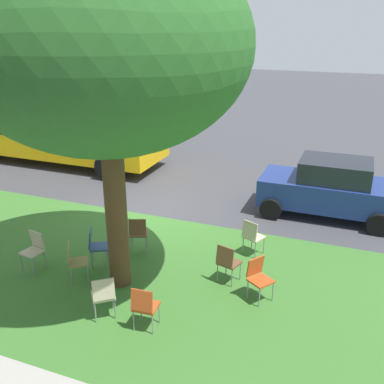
{
  "coord_description": "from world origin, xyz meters",
  "views": [
    {
      "loc": [
        -5.43,
        10.5,
        5.22
      ],
      "look_at": [
        -1.91,
        1.35,
        1.38
      ],
      "focal_mm": 41.22,
      "sensor_mm": 36.0,
      "label": 1
    }
  ],
  "objects_px": {
    "chair_2": "(34,248)",
    "chair_8": "(96,244)",
    "street_tree": "(105,46)",
    "chair_5": "(138,232)",
    "chair_1": "(103,294)",
    "chair_7": "(252,235)",
    "chair_3": "(259,276)",
    "chair_6": "(74,259)",
    "chair_0": "(227,261)",
    "parked_car": "(329,187)",
    "chair_4": "(144,305)",
    "school_bus": "(34,115)"
  },
  "relations": [
    {
      "from": "chair_4",
      "to": "chair_7",
      "type": "distance_m",
      "value": 3.54
    },
    {
      "from": "chair_6",
      "to": "chair_0",
      "type": "bearing_deg",
      "value": -160.07
    },
    {
      "from": "street_tree",
      "to": "chair_4",
      "type": "height_order",
      "value": "street_tree"
    },
    {
      "from": "chair_3",
      "to": "chair_7",
      "type": "height_order",
      "value": "same"
    },
    {
      "from": "chair_1",
      "to": "chair_8",
      "type": "bearing_deg",
      "value": -53.38
    },
    {
      "from": "street_tree",
      "to": "chair_0",
      "type": "bearing_deg",
      "value": -158.76
    },
    {
      "from": "chair_3",
      "to": "chair_5",
      "type": "distance_m",
      "value": 3.24
    },
    {
      "from": "chair_0",
      "to": "chair_6",
      "type": "distance_m",
      "value": 3.22
    },
    {
      "from": "street_tree",
      "to": "chair_0",
      "type": "xyz_separation_m",
      "value": [
        -2.11,
        -0.82,
        -4.28
      ]
    },
    {
      "from": "chair_4",
      "to": "chair_8",
      "type": "relative_size",
      "value": 1.0
    },
    {
      "from": "chair_7",
      "to": "school_bus",
      "type": "height_order",
      "value": "school_bus"
    },
    {
      "from": "chair_0",
      "to": "parked_car",
      "type": "distance_m",
      "value": 4.68
    },
    {
      "from": "chair_5",
      "to": "chair_7",
      "type": "xyz_separation_m",
      "value": [
        -2.58,
        -0.81,
        0.0
      ]
    },
    {
      "from": "parked_car",
      "to": "school_bus",
      "type": "relative_size",
      "value": 0.36
    },
    {
      "from": "street_tree",
      "to": "parked_car",
      "type": "bearing_deg",
      "value": -125.88
    },
    {
      "from": "chair_4",
      "to": "chair_7",
      "type": "bearing_deg",
      "value": -108.59
    },
    {
      "from": "street_tree",
      "to": "chair_3",
      "type": "xyz_separation_m",
      "value": [
        -2.84,
        -0.49,
        -4.28
      ]
    },
    {
      "from": "chair_1",
      "to": "chair_3",
      "type": "height_order",
      "value": "same"
    },
    {
      "from": "chair_5",
      "to": "school_bus",
      "type": "height_order",
      "value": "school_bus"
    },
    {
      "from": "street_tree",
      "to": "chair_5",
      "type": "bearing_deg",
      "value": -78.72
    },
    {
      "from": "chair_3",
      "to": "chair_4",
      "type": "height_order",
      "value": "same"
    },
    {
      "from": "street_tree",
      "to": "parked_car",
      "type": "distance_m",
      "value": 7.53
    },
    {
      "from": "street_tree",
      "to": "chair_1",
      "type": "relative_size",
      "value": 7.66
    },
    {
      "from": "chair_4",
      "to": "chair_5",
      "type": "bearing_deg",
      "value": -60.33
    },
    {
      "from": "chair_4",
      "to": "school_bus",
      "type": "relative_size",
      "value": 0.08
    },
    {
      "from": "chair_1",
      "to": "chair_3",
      "type": "bearing_deg",
      "value": -146.92
    },
    {
      "from": "chair_5",
      "to": "chair_8",
      "type": "relative_size",
      "value": 1.0
    },
    {
      "from": "chair_6",
      "to": "street_tree",
      "type": "bearing_deg",
      "value": -163.15
    },
    {
      "from": "chair_0",
      "to": "chair_4",
      "type": "relative_size",
      "value": 1.0
    },
    {
      "from": "chair_6",
      "to": "chair_7",
      "type": "distance_m",
      "value": 4.05
    },
    {
      "from": "chair_2",
      "to": "chair_8",
      "type": "height_order",
      "value": "same"
    },
    {
      "from": "chair_1",
      "to": "chair_6",
      "type": "distance_m",
      "value": 1.52
    },
    {
      "from": "street_tree",
      "to": "chair_6",
      "type": "xyz_separation_m",
      "value": [
        0.92,
        0.28,
        -4.28
      ]
    },
    {
      "from": "chair_5",
      "to": "parked_car",
      "type": "bearing_deg",
      "value": -136.48
    },
    {
      "from": "chair_0",
      "to": "chair_1",
      "type": "distance_m",
      "value": 2.66
    },
    {
      "from": "chair_1",
      "to": "chair_2",
      "type": "bearing_deg",
      "value": -22.36
    },
    {
      "from": "chair_3",
      "to": "chair_7",
      "type": "distance_m",
      "value": 1.77
    },
    {
      "from": "chair_0",
      "to": "chair_3",
      "type": "distance_m",
      "value": 0.81
    },
    {
      "from": "chair_3",
      "to": "school_bus",
      "type": "height_order",
      "value": "school_bus"
    },
    {
      "from": "street_tree",
      "to": "chair_2",
      "type": "distance_m",
      "value": 4.75
    },
    {
      "from": "chair_2",
      "to": "chair_8",
      "type": "distance_m",
      "value": 1.34
    },
    {
      "from": "chair_1",
      "to": "chair_8",
      "type": "relative_size",
      "value": 1.0
    },
    {
      "from": "chair_1",
      "to": "chair_7",
      "type": "height_order",
      "value": "same"
    },
    {
      "from": "chair_8",
      "to": "chair_0",
      "type": "bearing_deg",
      "value": -173.39
    },
    {
      "from": "street_tree",
      "to": "parked_car",
      "type": "xyz_separation_m",
      "value": [
        -3.75,
        -5.19,
        -3.96
      ]
    },
    {
      "from": "chair_4",
      "to": "chair_1",
      "type": "bearing_deg",
      "value": -1.91
    },
    {
      "from": "chair_0",
      "to": "chair_6",
      "type": "bearing_deg",
      "value": 19.93
    },
    {
      "from": "chair_4",
      "to": "chair_6",
      "type": "height_order",
      "value": "same"
    },
    {
      "from": "chair_0",
      "to": "chair_2",
      "type": "height_order",
      "value": "same"
    },
    {
      "from": "chair_0",
      "to": "chair_1",
      "type": "height_order",
      "value": "same"
    }
  ]
}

